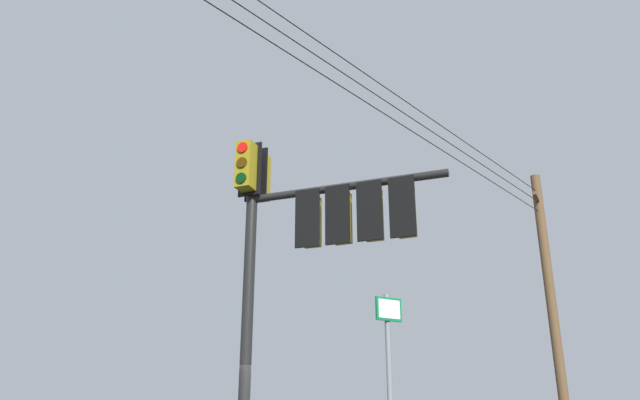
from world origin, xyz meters
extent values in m
cylinder|color=black|center=(-0.97, -0.86, 3.14)|extent=(0.20, 0.20, 6.27)
cylinder|color=black|center=(0.42, 0.27, 5.46)|extent=(2.88, 2.37, 0.14)
cube|color=olive|center=(-1.16, -0.63, 6.01)|extent=(0.42, 0.42, 0.90)
cube|color=black|center=(-1.05, -0.76, 6.01)|extent=(0.37, 0.31, 1.04)
cylinder|color=red|center=(-1.27, -0.50, 6.31)|extent=(0.17, 0.15, 0.20)
cylinder|color=#3C2703|center=(-1.27, -0.50, 6.01)|extent=(0.17, 0.15, 0.20)
cylinder|color=black|center=(-1.27, -0.50, 5.71)|extent=(0.17, 0.15, 0.20)
cube|color=olive|center=(-0.78, -1.10, 6.01)|extent=(0.42, 0.42, 0.90)
cube|color=black|center=(-0.89, -0.96, 6.01)|extent=(0.37, 0.31, 1.04)
cylinder|color=red|center=(-0.68, -1.22, 6.31)|extent=(0.17, 0.15, 0.20)
cylinder|color=#3C2703|center=(-0.68, -1.22, 6.01)|extent=(0.17, 0.15, 0.20)
cylinder|color=black|center=(-0.68, -1.22, 5.71)|extent=(0.17, 0.15, 0.20)
cube|color=olive|center=(-0.07, -0.13, 4.91)|extent=(0.42, 0.42, 0.90)
cube|color=black|center=(0.04, -0.26, 4.91)|extent=(0.36, 0.32, 1.04)
cylinder|color=red|center=(-0.18, -0.01, 5.21)|extent=(0.17, 0.15, 0.20)
cylinder|color=#3C2703|center=(-0.18, -0.01, 4.91)|extent=(0.17, 0.15, 0.20)
cylinder|color=black|center=(-0.18, -0.01, 4.61)|extent=(0.17, 0.15, 0.20)
cube|color=olive|center=(0.36, 0.22, 4.91)|extent=(0.42, 0.42, 0.90)
cube|color=black|center=(0.46, 0.08, 4.91)|extent=(0.38, 0.30, 1.04)
cylinder|color=red|center=(0.26, 0.35, 5.21)|extent=(0.18, 0.14, 0.20)
cylinder|color=#3C2703|center=(0.26, 0.35, 4.91)|extent=(0.18, 0.14, 0.20)
cylinder|color=black|center=(0.26, 0.35, 4.61)|extent=(0.18, 0.14, 0.20)
cube|color=olive|center=(0.80, 0.57, 4.91)|extent=(0.42, 0.42, 0.90)
cube|color=black|center=(0.90, 0.44, 4.91)|extent=(0.37, 0.30, 1.04)
cylinder|color=red|center=(0.69, 0.70, 5.21)|extent=(0.18, 0.15, 0.20)
cylinder|color=#3C2703|center=(0.69, 0.70, 4.91)|extent=(0.18, 0.15, 0.20)
cylinder|color=black|center=(0.69, 0.70, 4.61)|extent=(0.18, 0.15, 0.20)
cube|color=olive|center=(1.23, 0.92, 4.91)|extent=(0.42, 0.42, 0.90)
cube|color=black|center=(1.33, 0.79, 4.91)|extent=(0.38, 0.29, 1.04)
cylinder|color=red|center=(1.13, 1.06, 5.21)|extent=(0.18, 0.14, 0.20)
cylinder|color=#3C2703|center=(1.13, 1.06, 4.91)|extent=(0.18, 0.14, 0.20)
cylinder|color=black|center=(1.13, 1.06, 4.61)|extent=(0.18, 0.14, 0.20)
cylinder|color=brown|center=(-5.75, 12.73, 5.25)|extent=(0.35, 0.35, 10.51)
cube|color=brown|center=(-5.75, 12.73, 9.49)|extent=(1.23, 1.74, 0.12)
cube|color=#0C7238|center=(2.37, -0.34, 2.95)|extent=(0.04, 0.40, 0.31)
cube|color=white|center=(2.39, -0.34, 2.95)|extent=(0.02, 0.34, 0.25)
cylinder|color=black|center=(-0.49, -2.22, 9.04)|extent=(10.53, 29.92, 0.11)
camera|label=1|loc=(8.99, -5.26, 1.41)|focal=35.39mm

